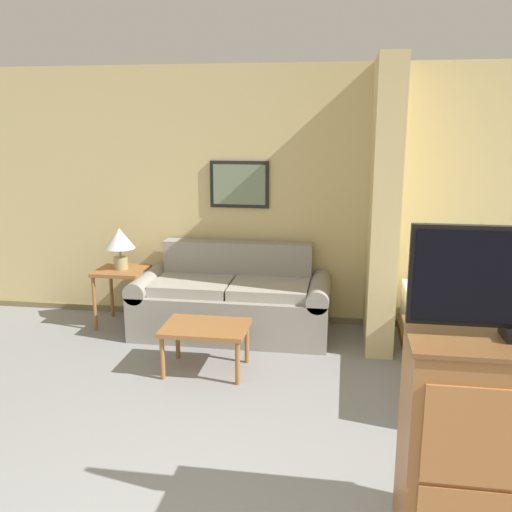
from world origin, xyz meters
TOP-DOWN VIEW (x-y plane):
  - wall_back at (-0.00, 3.85)m, footprint 7.32×0.16m
  - wall_partition_pillar at (0.99, 3.35)m, footprint 0.24×0.89m
  - couch at (-0.42, 3.37)m, footprint 1.91×0.84m
  - coffee_table at (-0.46, 2.44)m, footprint 0.70×0.51m
  - side_table at (-1.58, 3.41)m, footprint 0.48×0.48m
  - table_lamp at (-1.58, 3.41)m, footprint 0.30×0.30m
  - bed at (1.99, 2.72)m, footprint 1.56×2.08m

SIDE VIEW (x-z plane):
  - bed at x=1.99m, z-range 0.00..0.53m
  - couch at x=-0.42m, z-range -0.11..0.75m
  - coffee_table at x=-0.46m, z-range 0.15..0.55m
  - side_table at x=-1.58m, z-range 0.20..0.79m
  - table_lamp at x=-1.58m, z-range 0.67..1.09m
  - wall_back at x=0.00m, z-range -0.01..2.59m
  - wall_partition_pillar at x=0.99m, z-range 0.00..2.60m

